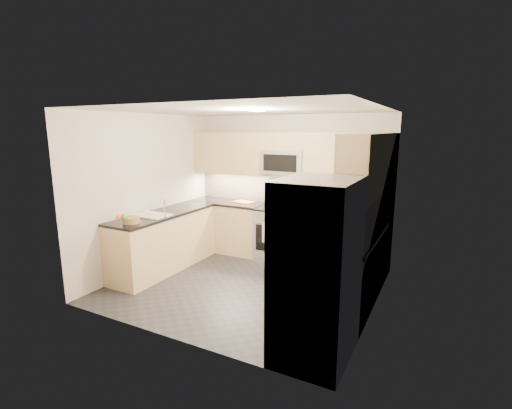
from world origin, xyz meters
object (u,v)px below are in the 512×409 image
microwave (284,162)px  fruit_basket (131,220)px  cutting_board (243,202)px  gas_range (281,234)px  refrigerator (317,270)px  utensil_bowl (369,211)px

microwave → fruit_basket: size_ratio=3.20×
cutting_board → gas_range: bearing=-6.6°
cutting_board → fruit_basket: bearing=-107.0°
gas_range → refrigerator: size_ratio=0.51×
microwave → utensil_bowl: microwave is taller
gas_range → microwave: 1.25m
gas_range → utensil_bowl: utensil_bowl is taller
microwave → utensil_bowl: bearing=-6.7°
utensil_bowl → cutting_board: size_ratio=0.85×
fruit_basket → gas_range: bearing=54.4°
microwave → refrigerator: bearing=-60.4°
gas_range → cutting_board: bearing=173.4°
microwave → utensil_bowl: (1.48, -0.17, -0.67)m
utensil_bowl → fruit_basket: bearing=-146.1°
cutting_board → refrigerator: bearing=-48.3°
refrigerator → utensil_bowl: size_ratio=5.89×
refrigerator → cutting_board: size_ratio=5.02×
gas_range → fruit_basket: bearing=-125.6°
microwave → fruit_basket: (-1.44, -2.13, -0.72)m
refrigerator → cutting_board: 3.37m
utensil_bowl → refrigerator: bearing=-90.6°
gas_range → fruit_basket: size_ratio=3.83×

